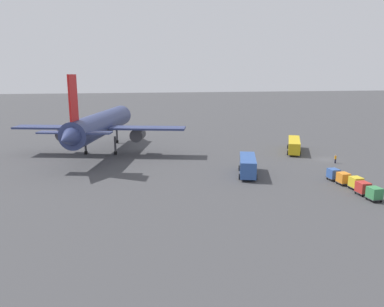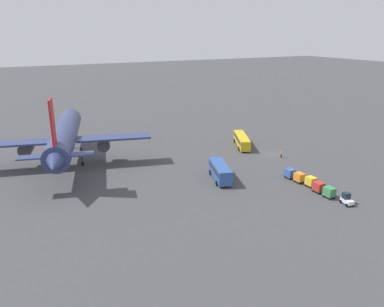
# 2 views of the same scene
# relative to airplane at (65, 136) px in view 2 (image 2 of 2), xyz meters

# --- Properties ---
(ground_plane) EXTENTS (600.00, 600.00, 0.00)m
(ground_plane) POSITION_rel_airplane_xyz_m (-15.97, -47.91, -6.84)
(ground_plane) COLOR #424244
(airplane) EXTENTS (45.71, 38.95, 18.17)m
(airplane) POSITION_rel_airplane_xyz_m (0.00, 0.00, 0.00)
(airplane) COLOR navy
(airplane) RESTS_ON ground
(shuttle_bus_near) EXTENTS (12.48, 7.69, 3.00)m
(shuttle_bus_near) POSITION_rel_airplane_xyz_m (-6.80, -44.78, -5.02)
(shuttle_bus_near) COLOR gold
(shuttle_bus_near) RESTS_ON ground
(shuttle_bus_far) EXTENTS (10.45, 5.71, 3.36)m
(shuttle_bus_far) POSITION_rel_airplane_xyz_m (-24.58, -26.99, -4.83)
(shuttle_bus_far) COLOR #2D5199
(shuttle_bus_far) RESTS_ON ground
(baggage_tug) EXTENTS (2.61, 2.03, 2.10)m
(baggage_tug) POSITION_rel_airplane_xyz_m (-45.32, -41.14, -5.90)
(baggage_tug) COLOR white
(baggage_tug) RESTS_ON ground
(worker_person) EXTENTS (0.38, 0.38, 1.74)m
(worker_person) POSITION_rel_airplane_xyz_m (-19.18, -48.10, -5.97)
(worker_person) COLOR #1E1E2D
(worker_person) RESTS_ON ground
(cargo_cart_green) EXTENTS (2.01, 1.70, 2.06)m
(cargo_cart_green) POSITION_rel_airplane_xyz_m (-41.87, -40.39, -5.65)
(cargo_cart_green) COLOR #38383D
(cargo_cart_green) RESTS_ON ground
(cargo_cart_red) EXTENTS (2.01, 1.70, 2.06)m
(cargo_cart_red) POSITION_rel_airplane_xyz_m (-39.11, -40.46, -5.65)
(cargo_cart_red) COLOR #38383D
(cargo_cart_red) RESTS_ON ground
(cargo_cart_yellow) EXTENTS (2.01, 1.70, 2.06)m
(cargo_cart_yellow) POSITION_rel_airplane_xyz_m (-36.35, -41.14, -5.65)
(cargo_cart_yellow) COLOR #38383D
(cargo_cart_yellow) RESTS_ON ground
(cargo_cart_orange) EXTENTS (2.01, 1.70, 2.06)m
(cargo_cart_orange) POSITION_rel_airplane_xyz_m (-33.60, -40.66, -5.65)
(cargo_cart_orange) COLOR #38383D
(cargo_cart_orange) RESTS_ON ground
(cargo_cart_blue) EXTENTS (2.01, 1.70, 2.06)m
(cargo_cart_blue) POSITION_rel_airplane_xyz_m (-30.84, -40.51, -5.65)
(cargo_cart_blue) COLOR #38383D
(cargo_cart_blue) RESTS_ON ground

